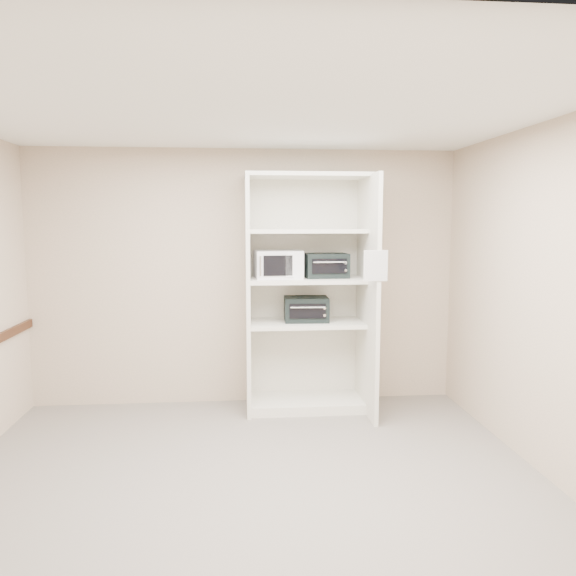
{
  "coord_description": "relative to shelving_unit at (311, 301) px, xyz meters",
  "views": [
    {
      "loc": [
        -0.08,
        -3.97,
        1.94
      ],
      "look_at": [
        0.4,
        1.39,
        1.31
      ],
      "focal_mm": 35.0,
      "sensor_mm": 36.0,
      "label": 1
    }
  ],
  "objects": [
    {
      "name": "toaster_oven_upper",
      "position": [
        0.16,
        0.04,
        0.36
      ],
      "size": [
        0.45,
        0.35,
        0.25
      ],
      "primitive_type": "cube",
      "rotation": [
        0.0,
        0.0,
        0.06
      ],
      "color": "black",
      "rests_on": "shelving_unit"
    },
    {
      "name": "wall_front",
      "position": [
        -0.67,
        -3.7,
        0.22
      ],
      "size": [
        4.5,
        0.02,
        2.7
      ],
      "primitive_type": "cube",
      "color": "tan",
      "rests_on": "ground"
    },
    {
      "name": "wall_back",
      "position": [
        -0.67,
        0.3,
        0.22
      ],
      "size": [
        4.5,
        0.02,
        2.7
      ],
      "primitive_type": "cube",
      "color": "tan",
      "rests_on": "ground"
    },
    {
      "name": "ceiling",
      "position": [
        -0.67,
        -1.7,
        1.57
      ],
      "size": [
        4.5,
        4.0,
        0.01
      ],
      "primitive_type": "cube",
      "color": "white"
    },
    {
      "name": "paper_sign",
      "position": [
        0.52,
        -0.63,
        0.41
      ],
      "size": [
        0.22,
        0.01,
        0.28
      ],
      "primitive_type": "cube",
      "rotation": [
        0.0,
        0.0,
        0.03
      ],
      "color": "white",
      "rests_on": "shelving_unit"
    },
    {
      "name": "wall_right",
      "position": [
        1.58,
        -1.7,
        0.22
      ],
      "size": [
        0.02,
        4.0,
        2.7
      ],
      "primitive_type": "cube",
      "color": "tan",
      "rests_on": "ground"
    },
    {
      "name": "microwave",
      "position": [
        -0.33,
        0.03,
        0.38
      ],
      "size": [
        0.49,
        0.39,
        0.28
      ],
      "primitive_type": "cube",
      "rotation": [
        0.0,
        0.0,
        0.07
      ],
      "color": "white",
      "rests_on": "shelving_unit"
    },
    {
      "name": "shelving_unit",
      "position": [
        0.0,
        0.0,
        0.0
      ],
      "size": [
        1.24,
        0.92,
        2.42
      ],
      "color": "beige",
      "rests_on": "floor"
    },
    {
      "name": "toaster_oven_lower",
      "position": [
        -0.04,
        0.02,
        -0.09
      ],
      "size": [
        0.46,
        0.36,
        0.25
      ],
      "primitive_type": "cube",
      "rotation": [
        0.0,
        0.0,
        -0.04
      ],
      "color": "black",
      "rests_on": "shelving_unit"
    },
    {
      "name": "floor",
      "position": [
        -0.67,
        -1.7,
        -1.13
      ],
      "size": [
        4.5,
        4.0,
        0.01
      ],
      "primitive_type": "cube",
      "color": "slate",
      "rests_on": "ground"
    }
  ]
}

